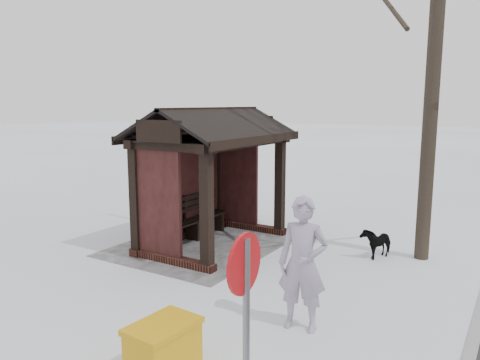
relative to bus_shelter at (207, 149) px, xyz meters
The scene contains 7 objects.
ground 2.17m from the bus_shelter, 90.00° to the left, with size 120.00×120.00×0.00m, color white.
trampled_patch 2.16m from the bus_shelter, 90.00° to the right, with size 4.20×3.20×0.02m, color #9A999F.
bus_shelter is the anchor object (origin of this frame).
pedestrian 4.54m from the bus_shelter, 53.32° to the left, with size 0.70×0.46×1.91m, color #A195AF.
dog 4.13m from the bus_shelter, 107.12° to the left, with size 0.34×0.76×0.64m, color black.
grit_bin 5.54m from the bus_shelter, 29.88° to the left, with size 0.88×0.64×0.64m.
road_sign 6.64m from the bus_shelter, 38.46° to the left, with size 0.54×0.09×2.11m.
Camera 1 is at (8.40, 5.90, 3.18)m, focal length 35.00 mm.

